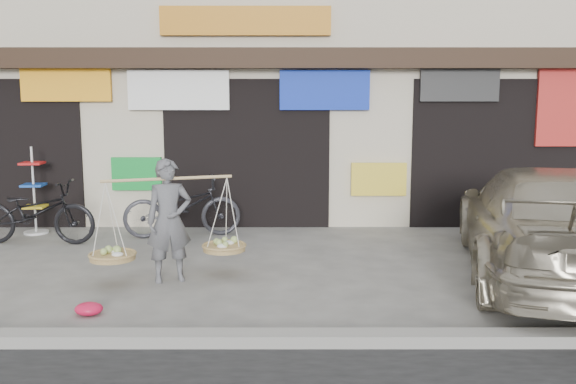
{
  "coord_description": "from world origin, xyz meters",
  "views": [
    {
      "loc": [
        0.74,
        -7.56,
        2.32
      ],
      "look_at": [
        0.75,
        0.9,
        1.04
      ],
      "focal_mm": 38.0,
      "sensor_mm": 36.0,
      "label": 1
    }
  ],
  "objects_px": {
    "bike_2": "(182,207)",
    "suv": "(549,223)",
    "display_rack": "(34,199)",
    "street_vendor": "(169,226)",
    "bike_0": "(34,212)"
  },
  "relations": [
    {
      "from": "street_vendor",
      "to": "display_rack",
      "type": "height_order",
      "value": "street_vendor"
    },
    {
      "from": "bike_2",
      "to": "suv",
      "type": "distance_m",
      "value": 5.77
    },
    {
      "from": "display_rack",
      "to": "bike_2",
      "type": "bearing_deg",
      "value": -5.51
    },
    {
      "from": "suv",
      "to": "display_rack",
      "type": "xyz_separation_m",
      "value": [
        -7.84,
        2.72,
        -0.13
      ]
    },
    {
      "from": "street_vendor",
      "to": "bike_2",
      "type": "bearing_deg",
      "value": 77.32
    },
    {
      "from": "street_vendor",
      "to": "display_rack",
      "type": "relative_size",
      "value": 1.25
    },
    {
      "from": "suv",
      "to": "display_rack",
      "type": "height_order",
      "value": "display_rack"
    },
    {
      "from": "suv",
      "to": "bike_2",
      "type": "bearing_deg",
      "value": -12.4
    },
    {
      "from": "bike_0",
      "to": "suv",
      "type": "bearing_deg",
      "value": -102.51
    },
    {
      "from": "street_vendor",
      "to": "suv",
      "type": "bearing_deg",
      "value": -17.39
    },
    {
      "from": "street_vendor",
      "to": "bike_2",
      "type": "height_order",
      "value": "street_vendor"
    },
    {
      "from": "bike_2",
      "to": "suv",
      "type": "relative_size",
      "value": 0.36
    },
    {
      "from": "bike_0",
      "to": "bike_2",
      "type": "relative_size",
      "value": 1.0
    },
    {
      "from": "street_vendor",
      "to": "display_rack",
      "type": "xyz_separation_m",
      "value": [
        -2.91,
        2.85,
        -0.11
      ]
    },
    {
      "from": "suv",
      "to": "display_rack",
      "type": "distance_m",
      "value": 8.3
    }
  ]
}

